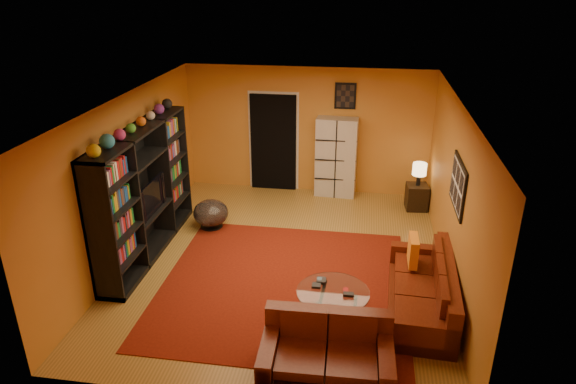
# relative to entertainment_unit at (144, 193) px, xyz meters

# --- Properties ---
(floor) EXTENTS (6.00, 6.00, 0.00)m
(floor) POSITION_rel_entertainment_unit_xyz_m (2.27, 0.00, -1.05)
(floor) COLOR olive
(floor) RESTS_ON ground
(ceiling) EXTENTS (6.00, 6.00, 0.00)m
(ceiling) POSITION_rel_entertainment_unit_xyz_m (2.27, 0.00, 1.55)
(ceiling) COLOR white
(ceiling) RESTS_ON wall_back
(wall_back) EXTENTS (6.00, 0.00, 6.00)m
(wall_back) POSITION_rel_entertainment_unit_xyz_m (2.27, 3.00, 0.25)
(wall_back) COLOR #C1772A
(wall_back) RESTS_ON floor
(wall_front) EXTENTS (6.00, 0.00, 6.00)m
(wall_front) POSITION_rel_entertainment_unit_xyz_m (2.27, -3.00, 0.25)
(wall_front) COLOR #C1772A
(wall_front) RESTS_ON floor
(wall_left) EXTENTS (0.00, 6.00, 6.00)m
(wall_left) POSITION_rel_entertainment_unit_xyz_m (-0.23, 0.00, 0.25)
(wall_left) COLOR #C1772A
(wall_left) RESTS_ON floor
(wall_right) EXTENTS (0.00, 6.00, 6.00)m
(wall_right) POSITION_rel_entertainment_unit_xyz_m (4.78, 0.00, 0.25)
(wall_right) COLOR #C1772A
(wall_right) RESTS_ON floor
(rug) EXTENTS (3.60, 3.60, 0.01)m
(rug) POSITION_rel_entertainment_unit_xyz_m (2.38, -0.70, -1.04)
(rug) COLOR #5A130A
(rug) RESTS_ON floor
(doorway) EXTENTS (0.95, 0.10, 2.04)m
(doorway) POSITION_rel_entertainment_unit_xyz_m (1.57, 2.96, -0.03)
(doorway) COLOR black
(doorway) RESTS_ON floor
(wall_art_right) EXTENTS (0.03, 1.00, 0.70)m
(wall_art_right) POSITION_rel_entertainment_unit_xyz_m (4.75, -0.30, 0.55)
(wall_art_right) COLOR black
(wall_art_right) RESTS_ON wall_right
(wall_art_back) EXTENTS (0.42, 0.03, 0.52)m
(wall_art_back) POSITION_rel_entertainment_unit_xyz_m (3.02, 2.98, 1.00)
(wall_art_back) COLOR black
(wall_art_back) RESTS_ON wall_back
(entertainment_unit) EXTENTS (0.45, 3.00, 2.10)m
(entertainment_unit) POSITION_rel_entertainment_unit_xyz_m (0.00, 0.00, 0.00)
(entertainment_unit) COLOR black
(entertainment_unit) RESTS_ON floor
(tv) EXTENTS (0.93, 0.12, 0.53)m
(tv) POSITION_rel_entertainment_unit_xyz_m (0.05, -0.03, -0.06)
(tv) COLOR black
(tv) RESTS_ON entertainment_unit
(sofa) EXTENTS (0.95, 2.11, 0.85)m
(sofa) POSITION_rel_entertainment_unit_xyz_m (4.41, -0.98, -0.76)
(sofa) COLOR #50160A
(sofa) RESTS_ON rug
(loveseat) EXTENTS (1.52, 0.94, 0.85)m
(loveseat) POSITION_rel_entertainment_unit_xyz_m (3.15, -2.42, -0.77)
(loveseat) COLOR #50160A
(loveseat) RESTS_ON rug
(throw_pillow) EXTENTS (0.12, 0.42, 0.42)m
(throw_pillow) POSITION_rel_entertainment_unit_xyz_m (4.22, -0.49, -0.42)
(throw_pillow) COLOR orange
(throw_pillow) RESTS_ON sofa
(coffee_table) EXTENTS (0.95, 0.95, 0.48)m
(coffee_table) POSITION_rel_entertainment_unit_xyz_m (3.15, -1.48, -0.61)
(coffee_table) COLOR silver
(coffee_table) RESTS_ON floor
(storage_cabinet) EXTENTS (0.84, 0.41, 1.64)m
(storage_cabinet) POSITION_rel_entertainment_unit_xyz_m (2.90, 2.80, -0.23)
(storage_cabinet) COLOR #BBB6AD
(storage_cabinet) RESTS_ON floor
(bowl_chair) EXTENTS (0.64, 0.64, 0.52)m
(bowl_chair) POSITION_rel_entertainment_unit_xyz_m (0.77, 0.96, -0.77)
(bowl_chair) COLOR black
(bowl_chair) RESTS_ON floor
(side_table) EXTENTS (0.44, 0.44, 0.50)m
(side_table) POSITION_rel_entertainment_unit_xyz_m (4.53, 2.34, -0.80)
(side_table) COLOR black
(side_table) RESTS_ON floor
(table_lamp) EXTENTS (0.27, 0.27, 0.45)m
(table_lamp) POSITION_rel_entertainment_unit_xyz_m (4.53, 2.34, -0.24)
(table_lamp) COLOR black
(table_lamp) RESTS_ON side_table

